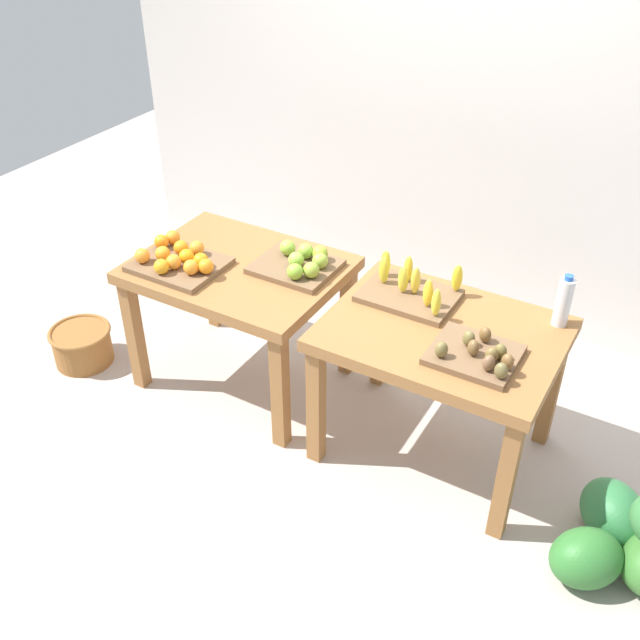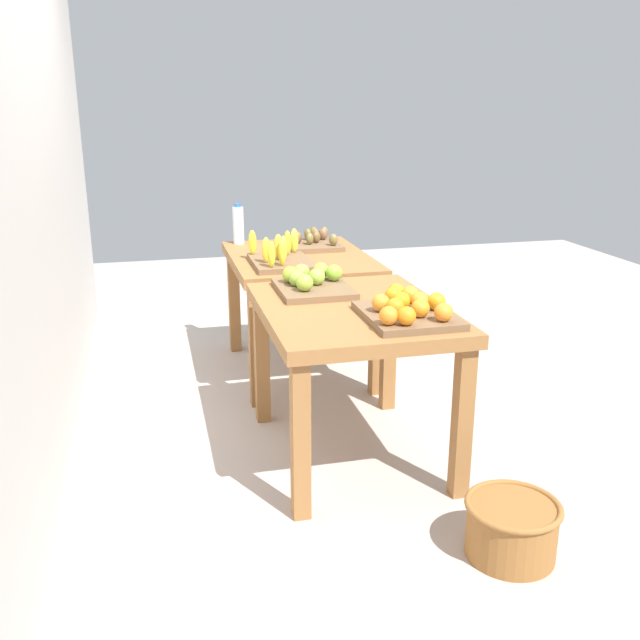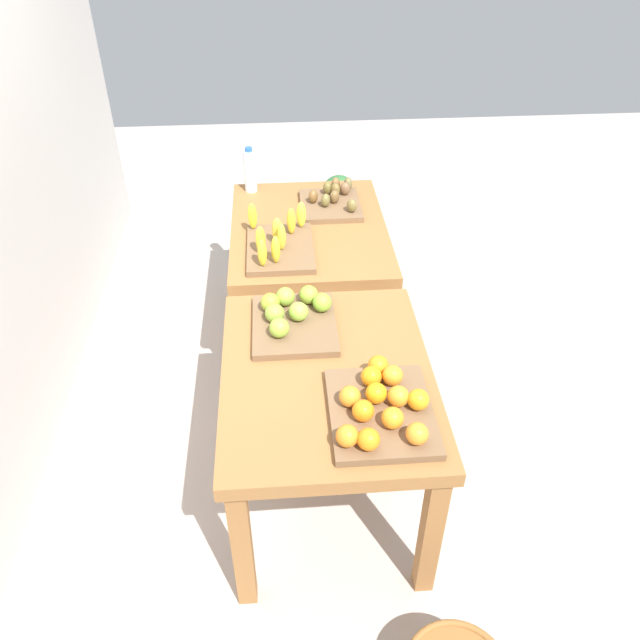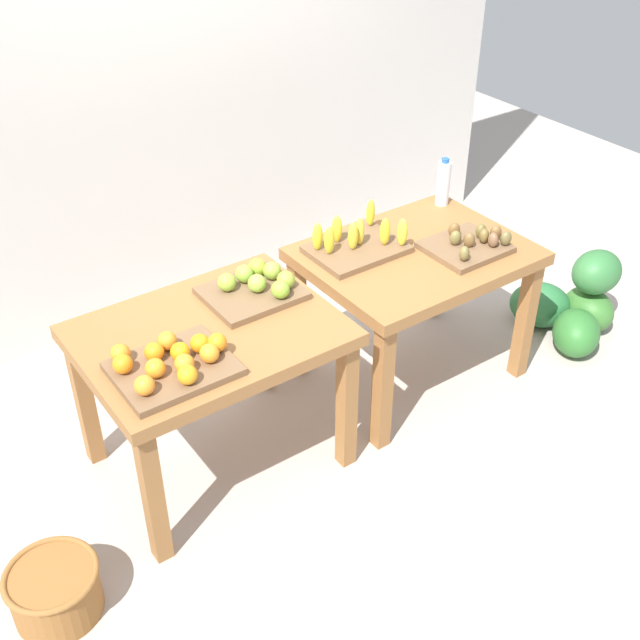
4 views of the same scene
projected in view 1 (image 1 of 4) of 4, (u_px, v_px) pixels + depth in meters
The scene contains 11 objects.
ground_plane at pixel (332, 410), 3.93m from camera, with size 8.00×8.00×0.00m, color #B2A69D.
back_wall at pixel (456, 61), 4.03m from camera, with size 4.40×0.12×3.00m, color beige.
display_table_left at pixel (239, 283), 3.80m from camera, with size 1.04×0.80×0.73m.
display_table_right at pixel (441, 348), 3.34m from camera, with size 1.04×0.80×0.73m.
orange_bin at pixel (179, 260), 3.70m from camera, with size 0.46×0.36×0.11m.
apple_bin at pixel (300, 263), 3.68m from camera, with size 0.40×0.34×0.11m.
banana_crate at pixel (411, 290), 3.47m from camera, with size 0.44×0.32×0.17m.
kiwi_bin at pixel (477, 354), 3.08m from camera, with size 0.37×0.32×0.10m.
water_bottle at pixel (564, 302), 3.25m from camera, with size 0.07×0.07×0.25m.
watermelon_pile at pixel (628, 538), 3.01m from camera, with size 0.58×0.70×0.49m.
wicker_basket at pixel (82, 344), 4.21m from camera, with size 0.35×0.35×0.22m.
Camera 1 is at (1.43, -2.59, 2.63)m, focal length 41.39 mm.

